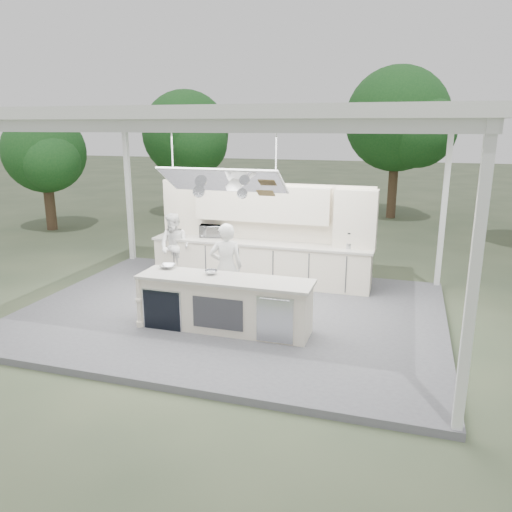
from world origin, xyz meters
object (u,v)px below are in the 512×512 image
(demo_island, at_px, (224,304))
(back_counter, at_px, (260,262))
(sous_chef, at_px, (175,247))
(head_chef, at_px, (226,267))

(demo_island, bearing_deg, back_counter, 93.63)
(back_counter, relative_size, sous_chef, 3.26)
(demo_island, xyz_separation_m, head_chef, (-0.29, 0.93, 0.39))
(demo_island, relative_size, head_chef, 1.80)
(back_counter, bearing_deg, demo_island, -86.37)
(sous_chef, bearing_deg, back_counter, 17.81)
(sous_chef, bearing_deg, demo_island, -41.37)
(head_chef, bearing_deg, demo_island, 85.40)
(back_counter, height_order, head_chef, head_chef)
(head_chef, xyz_separation_m, sous_chef, (-1.84, 1.53, -0.08))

